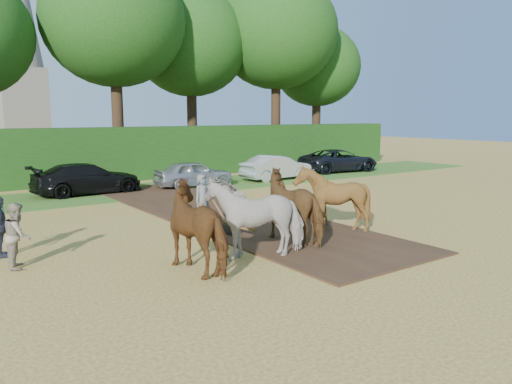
% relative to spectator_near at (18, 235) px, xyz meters
% --- Properties ---
extents(ground, '(120.00, 120.00, 0.00)m').
position_rel_spectator_near_xyz_m(ground, '(6.04, -4.09, -0.80)').
color(ground, gold).
rests_on(ground, ground).
extents(earth_strip, '(4.50, 17.00, 0.05)m').
position_rel_spectator_near_xyz_m(earth_strip, '(7.54, 2.91, -0.78)').
color(earth_strip, '#472D1C').
rests_on(earth_strip, ground).
extents(grass_verge, '(50.00, 5.00, 0.03)m').
position_rel_spectator_near_xyz_m(grass_verge, '(6.04, 9.91, -0.79)').
color(grass_verge, '#38601E').
rests_on(grass_verge, ground).
extents(hedgerow, '(46.00, 1.60, 3.00)m').
position_rel_spectator_near_xyz_m(hedgerow, '(6.04, 14.41, 0.70)').
color(hedgerow, '#14380F').
rests_on(hedgerow, ground).
extents(spectator_near, '(0.80, 0.92, 1.60)m').
position_rel_spectator_near_xyz_m(spectator_near, '(0.00, 0.00, 0.00)').
color(spectator_near, '#ADA488').
rests_on(spectator_near, ground).
extents(spectator_far, '(0.50, 0.99, 1.62)m').
position_rel_spectator_near_xyz_m(spectator_far, '(-0.20, 1.21, 0.01)').
color(spectator_far, '#292B37').
rests_on(spectator_far, ground).
extents(plough_team, '(7.02, 5.49, 2.12)m').
position_rel_spectator_near_xyz_m(plough_team, '(6.24, -2.14, 0.25)').
color(plough_team, brown).
rests_on(plough_team, ground).
extents(parked_cars, '(35.84, 3.21, 1.47)m').
position_rel_spectator_near_xyz_m(parked_cars, '(9.53, 9.99, -0.08)').
color(parked_cars, silver).
rests_on(parked_cars, ground).
extents(treeline, '(48.70, 10.60, 14.21)m').
position_rel_spectator_near_xyz_m(treeline, '(4.35, 17.59, 8.17)').
color(treeline, '#382616').
rests_on(treeline, ground).
extents(church, '(5.20, 5.20, 27.00)m').
position_rel_spectator_near_xyz_m(church, '(10.04, 50.91, 12.93)').
color(church, slate).
rests_on(church, ground).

